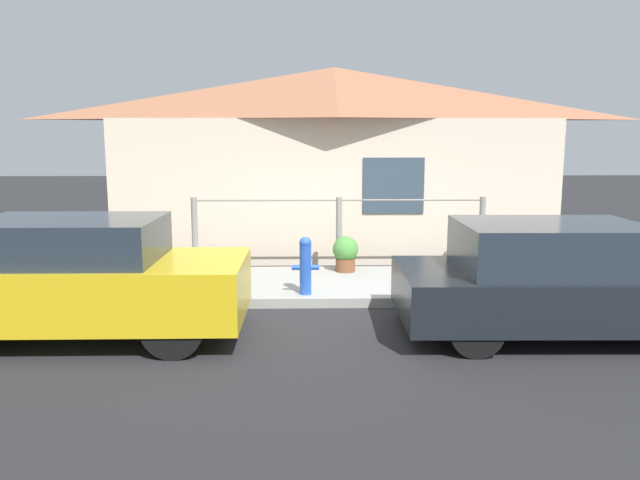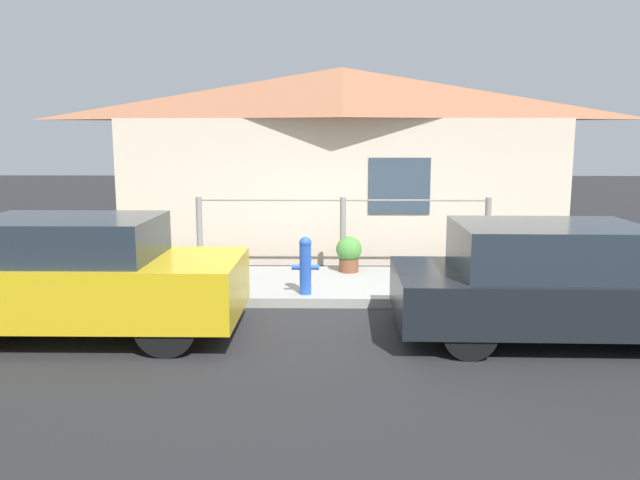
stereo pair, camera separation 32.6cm
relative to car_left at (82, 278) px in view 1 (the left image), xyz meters
The scene contains 9 objects.
ground_plane 3.43m from the car_left, 21.00° to the left, with size 60.00×60.00×0.00m, color #262628.
sidewalk 3.93m from the car_left, 36.08° to the left, with size 24.00×2.16×0.14m.
house 6.36m from the car_left, 58.25° to the left, with size 8.57×2.23×3.64m.
fence 4.49m from the car_left, 45.73° to the left, with size 4.90×0.10×1.20m.
car_left is the anchor object (origin of this frame).
car_right 5.53m from the car_left, ahead, with size 3.80×1.82×1.34m.
fire_hydrant 2.97m from the car_left, 29.68° to the left, with size 0.38×0.17×0.82m.
potted_plant_near_hydrant 4.39m from the car_left, 42.45° to the left, with size 0.42×0.42×0.58m.
potted_plant_by_fence 2.74m from the car_left, 94.85° to the left, with size 0.42×0.42×0.58m.
Camera 1 is at (-0.55, -8.26, 2.31)m, focal length 35.00 mm.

